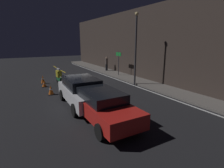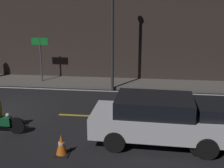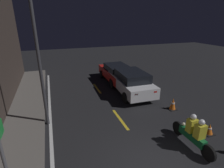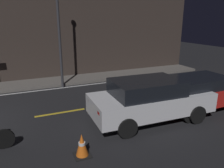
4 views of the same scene
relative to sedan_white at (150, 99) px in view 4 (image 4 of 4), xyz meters
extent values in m
cube|color=gold|center=(-2.94, 1.94, -0.82)|extent=(2.00, 0.14, 0.01)
cube|color=gold|center=(1.56, 1.94, -0.82)|extent=(2.00, 0.14, 0.01)
cube|color=silver|center=(0.06, 0.00, -0.15)|extent=(4.54, 2.00, 0.69)
cube|color=black|center=(-0.16, 0.01, 0.46)|extent=(2.52, 1.75, 0.53)
cube|color=red|center=(-2.12, 0.68, 0.03)|extent=(0.07, 0.20, 0.10)
cube|color=red|center=(-2.17, -0.52, 0.03)|extent=(0.07, 0.20, 0.10)
cylinder|color=black|center=(1.48, 0.85, -0.50)|extent=(0.67, 0.20, 0.66)
cylinder|color=black|center=(1.41, -0.95, -0.50)|extent=(0.67, 0.20, 0.66)
cylinder|color=black|center=(-1.29, 0.95, -0.50)|extent=(0.67, 0.20, 0.66)
cylinder|color=black|center=(-1.36, -0.85, -0.50)|extent=(0.67, 0.20, 0.66)
cube|color=red|center=(2.56, 0.06, -0.18)|extent=(4.30, 1.74, 0.64)
cube|color=black|center=(2.34, 0.06, 0.36)|extent=(2.37, 1.56, 0.44)
cube|color=red|center=(0.44, 0.61, -0.02)|extent=(0.06, 0.20, 0.10)
cube|color=red|center=(0.44, -0.51, -0.02)|extent=(0.06, 0.20, 0.10)
cylinder|color=black|center=(3.89, 0.90, -0.50)|extent=(0.65, 0.18, 0.65)
cylinder|color=black|center=(1.23, 0.90, -0.50)|extent=(0.65, 0.18, 0.65)
cylinder|color=black|center=(1.23, -0.79, -0.50)|extent=(0.65, 0.18, 0.65)
cylinder|color=black|center=(-4.91, 0.05, -0.53)|extent=(0.60, 0.08, 0.60)
cube|color=black|center=(-2.94, -1.21, -0.81)|extent=(0.45, 0.45, 0.03)
cone|color=orange|center=(-2.94, -1.21, -0.48)|extent=(0.34, 0.34, 0.63)
cylinder|color=white|center=(-2.94, -1.21, -0.45)|extent=(0.19, 0.19, 0.08)
cylinder|color=#333338|center=(-2.15, 5.38, 1.92)|extent=(0.14, 0.14, 5.50)
camera|label=1|loc=(9.21, -3.31, 2.78)|focal=28.00mm
camera|label=2|loc=(-0.40, -9.51, 3.93)|focal=50.00mm
camera|label=3|loc=(-10.02, 4.91, 3.89)|focal=28.00mm
camera|label=4|loc=(-4.28, -6.33, 2.78)|focal=35.00mm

